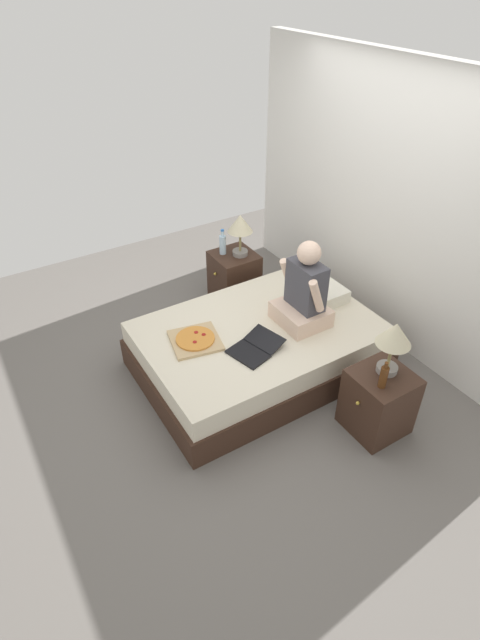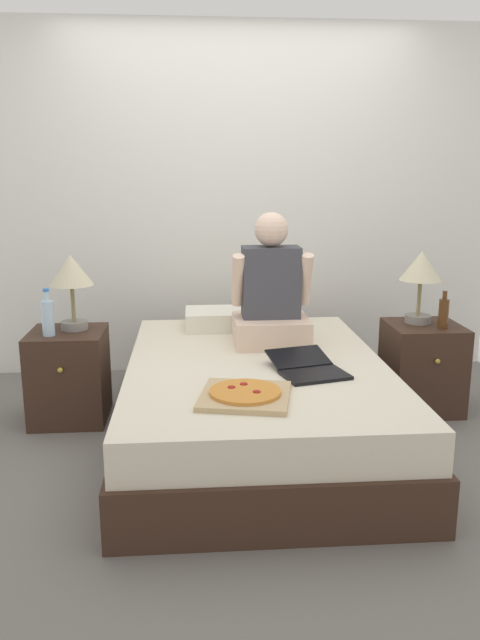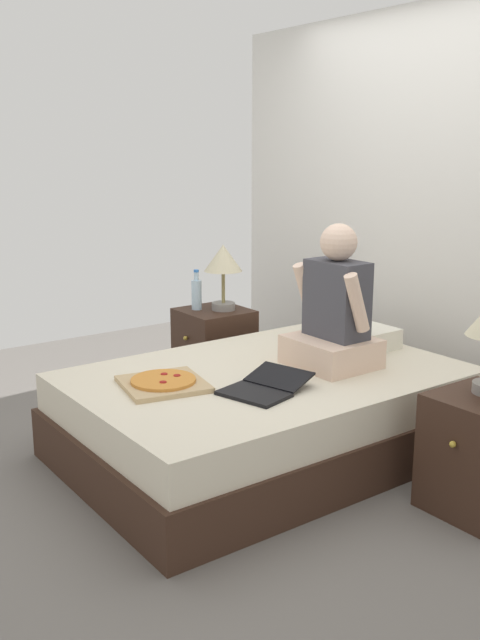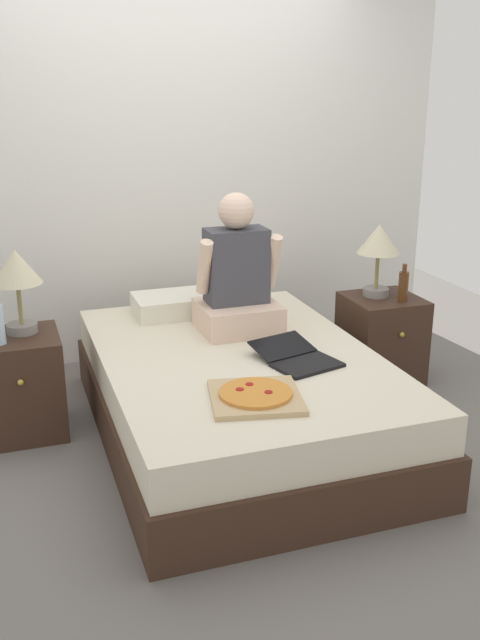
% 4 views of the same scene
% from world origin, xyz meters
% --- Properties ---
extents(ground_plane, '(5.83, 5.83, 0.00)m').
position_xyz_m(ground_plane, '(0.00, 0.00, 0.00)').
color(ground_plane, '#66605B').
extents(wall_back, '(3.83, 0.12, 2.50)m').
position_xyz_m(wall_back, '(0.00, 1.41, 1.25)').
color(wall_back, silver).
rests_on(wall_back, ground).
extents(bed, '(1.43, 2.09, 0.47)m').
position_xyz_m(bed, '(0.00, 0.00, 0.23)').
color(bed, '#382319').
rests_on(bed, ground).
extents(nightstand_left, '(0.44, 0.47, 0.55)m').
position_xyz_m(nightstand_left, '(-1.09, 0.41, 0.28)').
color(nightstand_left, '#382319').
rests_on(nightstand_left, ground).
extents(lamp_on_left_nightstand, '(0.26, 0.26, 0.45)m').
position_xyz_m(lamp_on_left_nightstand, '(-1.05, 0.46, 0.88)').
color(lamp_on_left_nightstand, gray).
rests_on(lamp_on_left_nightstand, nightstand_left).
extents(water_bottle, '(0.07, 0.07, 0.28)m').
position_xyz_m(water_bottle, '(-1.17, 0.32, 0.66)').
color(water_bottle, silver).
rests_on(water_bottle, nightstand_left).
extents(pillow, '(0.52, 0.34, 0.12)m').
position_xyz_m(pillow, '(-0.13, 0.77, 0.53)').
color(pillow, silver).
rests_on(pillow, bed).
extents(person_seated, '(0.47, 0.40, 0.78)m').
position_xyz_m(person_seated, '(0.12, 0.37, 0.75)').
color(person_seated, beige).
rests_on(person_seated, bed).
extents(laptop, '(0.41, 0.48, 0.07)m').
position_xyz_m(laptop, '(0.25, -0.22, 0.49)').
color(laptop, black).
rests_on(laptop, bed).
extents(pizza_box, '(0.47, 0.47, 0.05)m').
position_xyz_m(pizza_box, '(-0.11, -0.57, 0.48)').
color(pizza_box, tan).
rests_on(pizza_box, bed).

